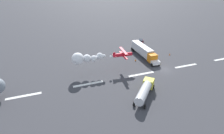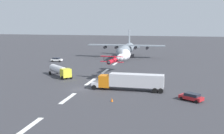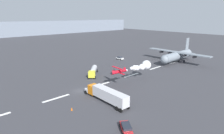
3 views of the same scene
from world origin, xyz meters
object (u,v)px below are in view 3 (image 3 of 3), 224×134
object	(u,v)px
traffic_cone_near	(72,109)
fuel_tanker_truck	(93,71)
semi_truck_orange	(106,94)
followme_car_yellow	(126,128)
stunt_biplane_red	(140,67)
cargo_transport_plane	(176,56)
airport_staff_sedan	(120,58)
traffic_cone_far	(112,94)

from	to	relation	value
traffic_cone_near	fuel_tanker_truck	bearing A→B (deg)	42.66
semi_truck_orange	followme_car_yellow	world-z (taller)	semi_truck_orange
stunt_biplane_red	semi_truck_orange	world-z (taller)	stunt_biplane_red
cargo_transport_plane	airport_staff_sedan	bearing A→B (deg)	123.68
stunt_biplane_red	airport_staff_sedan	bearing A→B (deg)	58.30
cargo_transport_plane	traffic_cone_far	bearing A→B (deg)	-170.96
traffic_cone_near	traffic_cone_far	bearing A→B (deg)	0.85
stunt_biplane_red	fuel_tanker_truck	world-z (taller)	stunt_biplane_red
semi_truck_orange	followme_car_yellow	distance (m)	14.06
stunt_biplane_red	airport_staff_sedan	distance (m)	33.17
traffic_cone_far	stunt_biplane_red	bearing A→B (deg)	11.00
airport_staff_sedan	traffic_cone_far	world-z (taller)	airport_staff_sedan
stunt_biplane_red	traffic_cone_near	xyz separation A→B (m)	(-29.96, -3.38, -4.54)
airport_staff_sedan	traffic_cone_near	distance (m)	56.73
traffic_cone_far	airport_staff_sedan	bearing A→B (deg)	42.82
airport_staff_sedan	traffic_cone_near	xyz separation A→B (m)	(-47.26, -31.38, -0.44)
airport_staff_sedan	traffic_cone_far	size ratio (longest dim) A/B	5.49
stunt_biplane_red	traffic_cone_near	size ratio (longest dim) A/B	24.17
fuel_tanker_truck	traffic_cone_near	distance (m)	28.06
fuel_tanker_truck	traffic_cone_near	bearing A→B (deg)	-137.34
followme_car_yellow	traffic_cone_near	bearing A→B (deg)	103.97
stunt_biplane_red	airport_staff_sedan	world-z (taller)	stunt_biplane_red
semi_truck_orange	fuel_tanker_truck	xyz separation A→B (m)	(11.21, 21.01, -0.39)
cargo_transport_plane	semi_truck_orange	xyz separation A→B (m)	(-53.42, -10.05, -1.28)
cargo_transport_plane	semi_truck_orange	distance (m)	54.37
semi_truck_orange	traffic_cone_far	distance (m)	5.08
followme_car_yellow	airport_staff_sedan	distance (m)	63.49
traffic_cone_near	stunt_biplane_red	bearing A→B (deg)	6.44
fuel_tanker_truck	traffic_cone_near	size ratio (longest dim) A/B	11.77
followme_car_yellow	traffic_cone_far	distance (m)	17.99
semi_truck_orange	followme_car_yellow	bearing A→B (deg)	-114.12
traffic_cone_far	semi_truck_orange	bearing A→B (deg)	-152.20
semi_truck_orange	airport_staff_sedan	size ratio (longest dim) A/B	3.84
traffic_cone_near	cargo_transport_plane	bearing A→B (deg)	7.28
semi_truck_orange	cargo_transport_plane	bearing A→B (deg)	10.65
cargo_transport_plane	stunt_biplane_red	size ratio (longest dim) A/B	1.74
followme_car_yellow	airport_staff_sedan	size ratio (longest dim) A/B	1.16
stunt_biplane_red	followme_car_yellow	xyz separation A→B (m)	(-26.28, -18.18, -4.10)
cargo_transport_plane	airport_staff_sedan	world-z (taller)	cargo_transport_plane
stunt_biplane_red	traffic_cone_far	bearing A→B (deg)	-169.00
airport_staff_sedan	followme_car_yellow	bearing A→B (deg)	-133.34
followme_car_yellow	traffic_cone_far	world-z (taller)	followme_car_yellow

